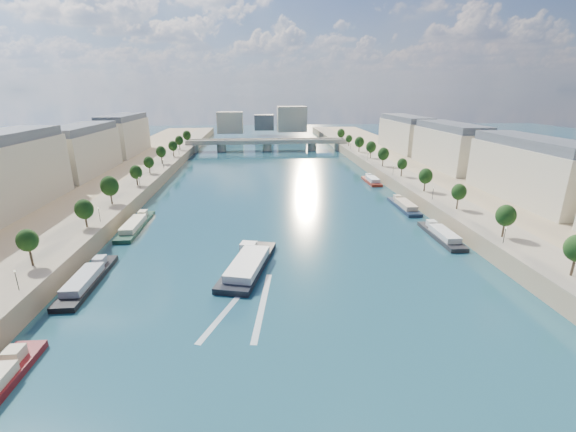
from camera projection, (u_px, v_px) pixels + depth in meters
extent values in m
plane|color=#0C2A36|center=(278.00, 205.00, 144.14)|extent=(700.00, 700.00, 0.00)
cube|color=#9E8460|center=(77.00, 203.00, 137.87)|extent=(44.00, 520.00, 5.00)
cube|color=#9E8460|center=(463.00, 194.00, 148.86)|extent=(44.00, 520.00, 5.00)
cube|color=gray|center=(119.00, 195.00, 138.22)|extent=(14.00, 520.00, 0.10)
cube|color=gray|center=(426.00, 189.00, 146.92)|extent=(14.00, 520.00, 0.10)
cylinder|color=#382B1E|center=(38.00, 256.00, 82.85)|extent=(0.50, 0.50, 3.82)
ellipsoid|color=#123311|center=(34.00, 240.00, 81.73)|extent=(4.80, 4.80, 5.52)
cylinder|color=#382B1E|center=(84.00, 220.00, 105.59)|extent=(0.50, 0.50, 3.82)
ellipsoid|color=#123311|center=(82.00, 208.00, 104.47)|extent=(4.80, 4.80, 5.52)
cylinder|color=#382B1E|center=(115.00, 197.00, 128.32)|extent=(0.50, 0.50, 3.82)
ellipsoid|color=#123311|center=(113.00, 187.00, 127.20)|extent=(4.80, 4.80, 5.52)
cylinder|color=#382B1E|center=(136.00, 181.00, 151.05)|extent=(0.50, 0.50, 3.82)
ellipsoid|color=#123311|center=(135.00, 172.00, 149.93)|extent=(4.80, 4.80, 5.52)
cylinder|color=#382B1E|center=(152.00, 169.00, 173.78)|extent=(0.50, 0.50, 3.82)
ellipsoid|color=#123311|center=(151.00, 161.00, 172.66)|extent=(4.80, 4.80, 5.52)
cylinder|color=#382B1E|center=(164.00, 160.00, 196.51)|extent=(0.50, 0.50, 3.82)
ellipsoid|color=#123311|center=(163.00, 153.00, 195.39)|extent=(4.80, 4.80, 5.52)
cylinder|color=#382B1E|center=(173.00, 153.00, 219.25)|extent=(0.50, 0.50, 3.82)
ellipsoid|color=#123311|center=(173.00, 146.00, 218.13)|extent=(4.80, 4.80, 5.52)
cylinder|color=#382B1E|center=(181.00, 147.00, 241.98)|extent=(0.50, 0.50, 3.82)
ellipsoid|color=#123311|center=(180.00, 141.00, 240.86)|extent=(4.80, 4.80, 5.52)
cylinder|color=#382B1E|center=(187.00, 142.00, 264.71)|extent=(0.50, 0.50, 3.82)
ellipsoid|color=#123311|center=(187.00, 137.00, 263.59)|extent=(4.80, 4.80, 5.52)
cylinder|color=#382B1E|center=(575.00, 271.00, 76.10)|extent=(0.50, 0.50, 3.82)
cylinder|color=#382B1E|center=(502.00, 229.00, 98.83)|extent=(0.50, 0.50, 3.82)
ellipsoid|color=#123311|center=(504.00, 216.00, 97.71)|extent=(4.80, 4.80, 5.52)
cylinder|color=#382B1E|center=(456.00, 203.00, 121.56)|extent=(0.50, 0.50, 3.82)
ellipsoid|color=#123311|center=(457.00, 192.00, 120.44)|extent=(4.80, 4.80, 5.52)
cylinder|color=#382B1E|center=(424.00, 185.00, 144.30)|extent=(0.50, 0.50, 3.82)
ellipsoid|color=#123311|center=(425.00, 176.00, 143.18)|extent=(4.80, 4.80, 5.52)
cylinder|color=#382B1E|center=(401.00, 172.00, 167.03)|extent=(0.50, 0.50, 3.82)
ellipsoid|color=#123311|center=(402.00, 164.00, 165.91)|extent=(4.80, 4.80, 5.52)
cylinder|color=#382B1E|center=(384.00, 162.00, 189.76)|extent=(0.50, 0.50, 3.82)
ellipsoid|color=#123311|center=(384.00, 155.00, 188.64)|extent=(4.80, 4.80, 5.52)
cylinder|color=#382B1E|center=(370.00, 155.00, 212.49)|extent=(0.50, 0.50, 3.82)
ellipsoid|color=#123311|center=(370.00, 148.00, 211.37)|extent=(4.80, 4.80, 5.52)
cylinder|color=#382B1E|center=(359.00, 148.00, 235.22)|extent=(0.50, 0.50, 3.82)
ellipsoid|color=#123311|center=(359.00, 143.00, 234.10)|extent=(4.80, 4.80, 5.52)
cylinder|color=#382B1E|center=(350.00, 143.00, 257.95)|extent=(0.50, 0.50, 3.82)
ellipsoid|color=#123311|center=(350.00, 138.00, 256.84)|extent=(4.80, 4.80, 5.52)
cylinder|color=#382B1E|center=(342.00, 139.00, 280.69)|extent=(0.50, 0.50, 3.82)
ellipsoid|color=#123311|center=(342.00, 134.00, 279.57)|extent=(4.80, 4.80, 5.52)
cylinder|color=black|center=(17.00, 281.00, 71.65)|extent=(0.14, 0.14, 4.00)
sphere|color=#FFE5B2|center=(14.00, 271.00, 71.00)|extent=(0.36, 0.36, 0.36)
cylinder|color=black|center=(99.00, 215.00, 109.54)|extent=(0.14, 0.14, 4.00)
sphere|color=#FFE5B2|center=(98.00, 208.00, 108.88)|extent=(0.36, 0.36, 0.36)
cylinder|color=black|center=(140.00, 183.00, 147.42)|extent=(0.14, 0.14, 4.00)
sphere|color=#FFE5B2|center=(139.00, 178.00, 146.77)|extent=(0.36, 0.36, 0.36)
cylinder|color=black|center=(163.00, 164.00, 185.31)|extent=(0.14, 0.14, 4.00)
sphere|color=#FFE5B2|center=(163.00, 160.00, 184.66)|extent=(0.36, 0.36, 0.36)
cylinder|color=black|center=(179.00, 151.00, 223.20)|extent=(0.14, 0.14, 4.00)
sphere|color=#FFE5B2|center=(179.00, 148.00, 222.54)|extent=(0.36, 0.36, 0.36)
cylinder|color=black|center=(504.00, 236.00, 93.88)|extent=(0.14, 0.14, 4.00)
sphere|color=#FFE5B2|center=(506.00, 228.00, 93.22)|extent=(0.36, 0.36, 0.36)
cylinder|color=black|center=(433.00, 194.00, 131.76)|extent=(0.14, 0.14, 4.00)
sphere|color=#FFE5B2|center=(433.00, 188.00, 131.11)|extent=(0.36, 0.36, 0.36)
cylinder|color=black|center=(393.00, 171.00, 169.65)|extent=(0.14, 0.14, 4.00)
sphere|color=#FFE5B2|center=(394.00, 166.00, 169.00)|extent=(0.36, 0.36, 0.36)
cylinder|color=black|center=(368.00, 156.00, 207.54)|extent=(0.14, 0.14, 4.00)
sphere|color=#FFE5B2|center=(368.00, 152.00, 206.88)|extent=(0.36, 0.36, 0.36)
cylinder|color=black|center=(351.00, 146.00, 245.42)|extent=(0.14, 0.14, 4.00)
sphere|color=#FFE5B2|center=(351.00, 143.00, 244.77)|extent=(0.36, 0.36, 0.36)
cube|color=#BEB092|center=(1.00, 180.00, 116.88)|extent=(16.00, 52.00, 20.00)
cube|color=#BEB092|center=(83.00, 151.00, 171.81)|extent=(16.00, 52.00, 20.00)
cube|color=#474C54|center=(78.00, 124.00, 168.20)|extent=(14.72, 50.44, 3.20)
cube|color=#BEB092|center=(124.00, 136.00, 226.75)|extent=(16.00, 52.00, 20.00)
cube|color=#474C54|center=(122.00, 116.00, 223.14)|extent=(14.72, 50.44, 3.20)
cube|color=#BEB092|center=(531.00, 171.00, 129.86)|extent=(16.00, 52.00, 20.00)
cube|color=#474C54|center=(538.00, 136.00, 126.25)|extent=(14.72, 50.44, 3.20)
cube|color=#BEB092|center=(449.00, 147.00, 184.79)|extent=(16.00, 52.00, 20.00)
cube|color=#474C54|center=(452.00, 122.00, 181.18)|extent=(14.72, 50.44, 3.20)
cube|color=#BEB092|center=(405.00, 134.00, 239.73)|extent=(16.00, 52.00, 20.00)
cube|color=#474C54|center=(407.00, 115.00, 236.12)|extent=(14.72, 50.44, 3.20)
cube|color=#BEB092|center=(230.00, 122.00, 336.40)|extent=(22.00, 18.00, 18.00)
cube|color=#BEB092|center=(292.00, 119.00, 349.44)|extent=(26.00, 20.00, 22.00)
cube|color=#474C54|center=(264.00, 122.00, 362.99)|extent=(18.00, 16.00, 14.00)
cube|color=#C1B79E|center=(267.00, 142.00, 271.07)|extent=(112.00, 11.00, 2.20)
cube|color=#C1B79E|center=(267.00, 141.00, 265.87)|extent=(112.00, 0.80, 0.90)
cube|color=#C1B79E|center=(267.00, 139.00, 275.34)|extent=(112.00, 0.80, 0.90)
cylinder|color=#C1B79E|center=(222.00, 148.00, 269.78)|extent=(6.40, 6.40, 5.00)
cylinder|color=#C1B79E|center=(267.00, 147.00, 272.23)|extent=(6.40, 6.40, 5.00)
cylinder|color=#C1B79E|center=(312.00, 147.00, 274.67)|extent=(6.40, 6.40, 5.00)
cube|color=#C1B79E|center=(193.00, 148.00, 268.26)|extent=(6.00, 12.00, 5.00)
cube|color=#C1B79E|center=(339.00, 146.00, 276.20)|extent=(6.00, 12.00, 5.00)
cube|color=black|center=(248.00, 266.00, 92.87)|extent=(14.64, 28.64, 1.97)
cube|color=white|center=(248.00, 263.00, 90.20)|extent=(10.81, 18.96, 1.77)
cube|color=white|center=(248.00, 246.00, 100.11)|extent=(4.65, 4.20, 1.80)
cube|color=silver|center=(230.00, 306.00, 76.64)|extent=(10.76, 24.59, 0.04)
cube|color=silver|center=(263.00, 304.00, 77.13)|extent=(4.71, 25.92, 0.04)
cube|color=beige|center=(14.00, 354.00, 59.47)|extent=(2.50, 2.75, 1.80)
cube|color=black|center=(88.00, 282.00, 85.56)|extent=(5.00, 24.85, 1.80)
cube|color=#A1A6AD|center=(83.00, 279.00, 83.15)|extent=(4.10, 13.67, 1.60)
cube|color=#A1A6AD|center=(100.00, 260.00, 92.06)|extent=(2.50, 2.98, 1.80)
cube|color=#193E2C|center=(136.00, 227.00, 119.99)|extent=(5.00, 27.58, 1.80)
cube|color=beige|center=(133.00, 224.00, 117.37)|extent=(4.10, 15.17, 1.60)
cube|color=beige|center=(143.00, 213.00, 127.26)|extent=(2.50, 3.31, 1.80)
cube|color=#242426|center=(441.00, 237.00, 111.86)|extent=(5.00, 22.32, 1.80)
cube|color=silver|center=(444.00, 233.00, 109.64)|extent=(4.10, 12.28, 1.60)
cube|color=silver|center=(432.00, 223.00, 117.64)|extent=(2.50, 2.68, 1.80)
cube|color=#1A2639|center=(404.00, 207.00, 140.00)|extent=(5.00, 22.64, 1.80)
cube|color=#C5B094|center=(406.00, 204.00, 137.75)|extent=(4.10, 12.45, 1.60)
cube|color=#C5B094|center=(397.00, 198.00, 145.87)|extent=(2.50, 2.72, 1.80)
cube|color=maroon|center=(372.00, 182.00, 178.58)|extent=(5.00, 18.19, 1.80)
cube|color=silver|center=(373.00, 179.00, 176.67)|extent=(4.10, 10.00, 1.60)
cube|color=silver|center=(369.00, 176.00, 183.19)|extent=(2.50, 2.18, 1.80)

